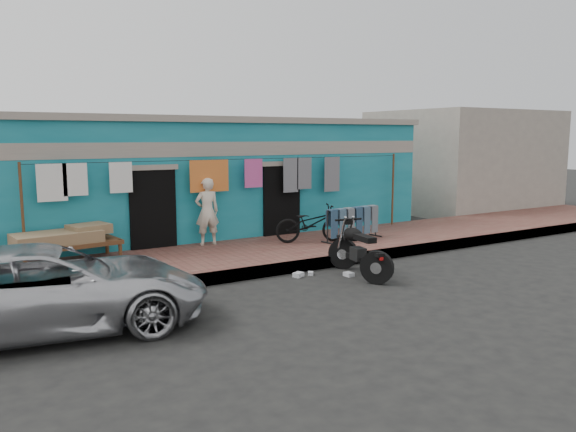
# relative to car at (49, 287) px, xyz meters

# --- Properties ---
(ground) EXTENTS (80.00, 80.00, 0.00)m
(ground) POSITION_rel_car_xyz_m (5.10, -0.38, -0.67)
(ground) COLOR black
(ground) RESTS_ON ground
(sidewalk) EXTENTS (28.00, 3.00, 0.25)m
(sidewalk) POSITION_rel_car_xyz_m (5.10, 2.62, -0.54)
(sidewalk) COLOR brown
(sidewalk) RESTS_ON ground
(curb) EXTENTS (28.00, 0.10, 0.25)m
(curb) POSITION_rel_car_xyz_m (5.10, 1.17, -0.54)
(curb) COLOR gray
(curb) RESTS_ON ground
(building) EXTENTS (12.20, 5.20, 3.36)m
(building) POSITION_rel_car_xyz_m (5.10, 6.60, 1.02)
(building) COLOR #136F80
(building) RESTS_ON ground
(neighbor_right) EXTENTS (6.00, 5.00, 3.80)m
(neighbor_right) POSITION_rel_car_xyz_m (16.10, 6.62, 1.23)
(neighbor_right) COLOR #9E9384
(neighbor_right) RESTS_ON ground
(clothesline) EXTENTS (10.06, 0.06, 2.10)m
(clothesline) POSITION_rel_car_xyz_m (4.55, 3.87, 1.14)
(clothesline) COLOR brown
(clothesline) RESTS_ON sidewalk
(car) EXTENTS (4.98, 2.81, 1.33)m
(car) POSITION_rel_car_xyz_m (0.00, 0.00, 0.00)
(car) COLOR silver
(car) RESTS_ON ground
(seated_person) EXTENTS (0.62, 0.44, 1.63)m
(seated_person) POSITION_rel_car_xyz_m (4.15, 3.82, 0.40)
(seated_person) COLOR beige
(seated_person) RESTS_ON sidewalk
(bicycle) EXTENTS (1.87, 1.20, 1.14)m
(bicycle) POSITION_rel_car_xyz_m (6.47, 2.78, 0.16)
(bicycle) COLOR black
(bicycle) RESTS_ON sidewalk
(motorcycle) EXTENTS (1.15, 1.94, 1.13)m
(motorcycle) POSITION_rel_car_xyz_m (5.98, 0.24, -0.10)
(motorcycle) COLOR black
(motorcycle) RESTS_ON ground
(charpoy) EXTENTS (2.40, 1.55, 0.72)m
(charpoy) POSITION_rel_car_xyz_m (0.90, 3.51, -0.05)
(charpoy) COLOR brown
(charpoy) RESTS_ON sidewalk
(jeans_rack) EXTENTS (1.86, 0.74, 0.86)m
(jeans_rack) POSITION_rel_car_xyz_m (7.56, 2.51, 0.01)
(jeans_rack) COLOR black
(jeans_rack) RESTS_ON sidewalk
(litter_a) EXTENTS (0.25, 0.23, 0.09)m
(litter_a) POSITION_rel_car_xyz_m (4.87, 0.82, -0.62)
(litter_a) COLOR silver
(litter_a) RESTS_ON ground
(litter_b) EXTENTS (0.17, 0.17, 0.07)m
(litter_b) POSITION_rel_car_xyz_m (5.17, 0.82, -0.63)
(litter_b) COLOR silver
(litter_b) RESTS_ON ground
(litter_c) EXTENTS (0.17, 0.21, 0.08)m
(litter_c) POSITION_rel_car_xyz_m (5.79, 0.33, -0.63)
(litter_c) COLOR silver
(litter_c) RESTS_ON ground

